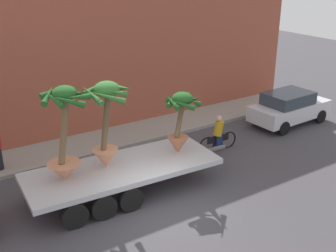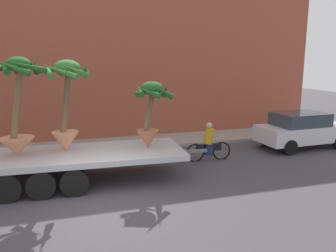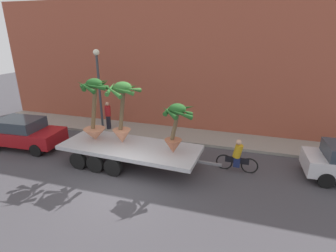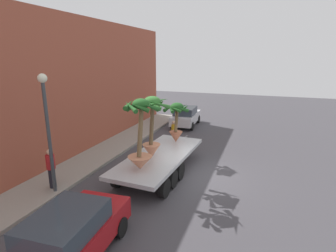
# 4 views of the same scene
# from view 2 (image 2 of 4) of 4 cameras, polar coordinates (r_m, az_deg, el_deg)

# --- Properties ---
(ground_plane) EXTENTS (60.00, 60.00, 0.00)m
(ground_plane) POSITION_cam_2_polar(r_m,az_deg,el_deg) (9.37, -10.95, -13.14)
(ground_plane) COLOR #423F44
(sidewalk) EXTENTS (24.00, 2.20, 0.15)m
(sidewalk) POSITION_cam_2_polar(r_m,az_deg,el_deg) (15.11, -13.54, -3.41)
(sidewalk) COLOR gray
(sidewalk) RESTS_ON ground
(building_facade) EXTENTS (24.00, 1.20, 7.78)m
(building_facade) POSITION_cam_2_polar(r_m,az_deg,el_deg) (16.32, -14.58, 11.18)
(building_facade) COLOR #9E4C38
(building_facade) RESTS_ON ground
(flatbed_trailer) EXTENTS (7.45, 2.73, 0.98)m
(flatbed_trailer) POSITION_cam_2_polar(r_m,az_deg,el_deg) (10.91, -15.83, -5.46)
(flatbed_trailer) COLOR #B7BABF
(flatbed_trailer) RESTS_ON ground
(potted_palm_rear) EXTENTS (1.35, 1.49, 2.19)m
(potted_palm_rear) POSITION_cam_2_polar(r_m,az_deg,el_deg) (10.77, -3.08, 2.55)
(potted_palm_rear) COLOR #B26647
(potted_palm_rear) RESTS_ON flatbed_trailer
(potted_palm_middle) EXTENTS (1.48, 1.48, 2.97)m
(potted_palm_middle) POSITION_cam_2_polar(r_m,az_deg,el_deg) (10.80, -24.50, 2.39)
(potted_palm_middle) COLOR tan
(potted_palm_middle) RESTS_ON flatbed_trailer
(potted_palm_front) EXTENTS (1.46, 1.57, 2.88)m
(potted_palm_front) POSITION_cam_2_polar(r_m,az_deg,el_deg) (10.75, -17.14, 3.94)
(potted_palm_front) COLOR tan
(potted_palm_front) RESTS_ON flatbed_trailer
(cyclist) EXTENTS (1.84, 0.36, 1.54)m
(cyclist) POSITION_cam_2_polar(r_m,az_deg,el_deg) (12.85, 7.03, -3.05)
(cyclist) COLOR black
(cyclist) RESTS_ON ground
(parked_car) EXTENTS (4.10, 1.94, 1.58)m
(parked_car) POSITION_cam_2_polar(r_m,az_deg,el_deg) (15.73, 22.08, -0.55)
(parked_car) COLOR silver
(parked_car) RESTS_ON ground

